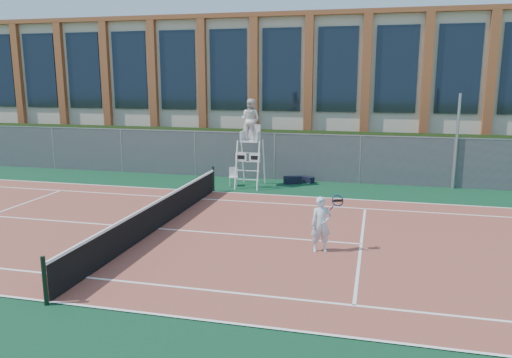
% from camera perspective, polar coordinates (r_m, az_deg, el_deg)
% --- Properties ---
extents(ground, '(120.00, 120.00, 0.00)m').
position_cam_1_polar(ground, '(16.39, -11.15, -5.68)').
color(ground, '#233814').
extents(apron, '(36.00, 20.00, 0.01)m').
position_cam_1_polar(apron, '(17.26, -9.76, -4.73)').
color(apron, '#0D3A22').
rests_on(apron, ground).
extents(tennis_court, '(23.77, 10.97, 0.02)m').
position_cam_1_polar(tennis_court, '(16.38, -11.15, -5.62)').
color(tennis_court, brown).
rests_on(tennis_court, apron).
extents(tennis_net, '(0.10, 11.30, 1.10)m').
position_cam_1_polar(tennis_net, '(16.24, -11.22, -3.87)').
color(tennis_net, black).
rests_on(tennis_net, ground).
extents(fence, '(40.00, 0.06, 2.20)m').
position_cam_1_polar(fence, '(24.21, -2.52, 2.74)').
color(fence, '#595E60').
rests_on(fence, ground).
extents(hedge, '(40.00, 1.40, 2.20)m').
position_cam_1_polar(hedge, '(25.35, -1.77, 3.14)').
color(hedge, black).
rests_on(hedge, ground).
extents(building, '(45.00, 10.60, 8.22)m').
position_cam_1_polar(building, '(32.82, 1.96, 10.37)').
color(building, beige).
rests_on(building, ground).
extents(steel_pole, '(0.12, 0.12, 4.14)m').
position_cam_1_polar(steel_pole, '(23.27, 21.94, 3.98)').
color(steel_pole, '#9EA0A5').
rests_on(steel_pole, ground).
extents(umpire_chair, '(1.10, 1.69, 3.93)m').
position_cam_1_polar(umpire_chair, '(21.99, -0.63, 6.53)').
color(umpire_chair, white).
rests_on(umpire_chair, ground).
extents(plastic_chair, '(0.47, 0.47, 0.82)m').
position_cam_1_polar(plastic_chair, '(22.45, -2.61, 0.46)').
color(plastic_chair, silver).
rests_on(plastic_chair, apron).
extents(sports_bag_near, '(0.85, 0.68, 0.34)m').
position_cam_1_polar(sports_bag_near, '(22.94, 4.23, -0.10)').
color(sports_bag_near, black).
rests_on(sports_bag_near, apron).
extents(sports_bag_far, '(0.72, 0.60, 0.27)m').
position_cam_1_polar(sports_bag_far, '(23.31, 5.85, -0.04)').
color(sports_bag_far, black).
rests_on(sports_bag_far, apron).
extents(tennis_player, '(0.93, 0.69, 1.58)m').
position_cam_1_polar(tennis_player, '(13.93, 7.47, -5.14)').
color(tennis_player, silver).
rests_on(tennis_player, tennis_court).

